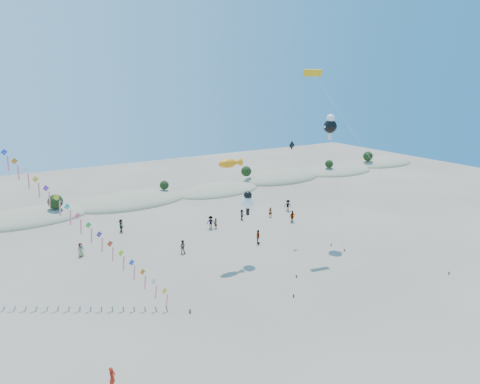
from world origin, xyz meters
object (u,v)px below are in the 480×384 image
kite_train (32,177)px  parafoil_kite (315,77)px  fish_kite (230,163)px  flyer_foreground (112,377)px

kite_train → parafoil_kite: size_ratio=1.04×
fish_kite → flyer_foreground: fish_kite is taller
fish_kite → parafoil_kite: bearing=-6.4°
parafoil_kite → kite_train: bearing=171.8°
kite_train → parafoil_kite: (29.90, -4.31, 8.97)m
fish_kite → flyer_foreground: size_ratio=7.48×
kite_train → flyer_foreground: (2.21, -16.94, -10.64)m
fish_kite → flyer_foreground: bearing=-141.0°
flyer_foreground → parafoil_kite: bearing=-28.3°
parafoil_kite → flyer_foreground: (-27.69, -12.63, -19.61)m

